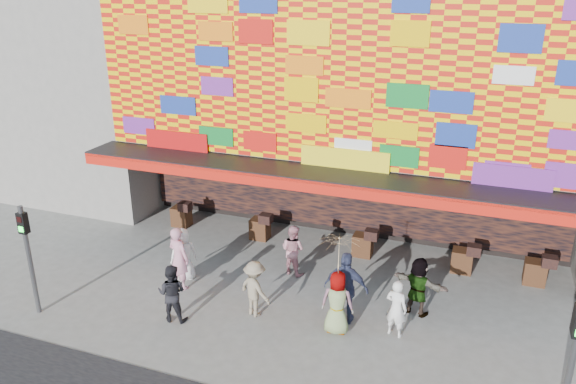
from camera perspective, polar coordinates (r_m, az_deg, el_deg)
name	(u,v)px	position (r m, az deg, el deg)	size (l,w,h in m)	color
ground	(280,328)	(14.42, -0.79, -13.69)	(90.00, 90.00, 0.00)	slate
shop_building	(365,70)	(19.92, 7.82, 12.22)	(15.20, 9.40, 10.00)	gray
neighbor_left	(55,35)	(25.83, -22.58, 14.56)	(11.00, 8.00, 12.00)	gray
signal_left	(28,248)	(15.55, -24.94, -5.19)	(0.22, 0.20, 3.00)	#59595B
signal_right	(573,357)	(11.62, 26.99, -14.71)	(0.22, 0.20, 3.00)	#59595B
ped_a	(184,255)	(16.39, -10.53, -6.27)	(0.77, 0.50, 1.58)	white
ped_b	(179,258)	(15.95, -11.03, -6.60)	(0.67, 0.44, 1.84)	#CE859D
ped_c	(172,293)	(14.63, -11.72, -10.02)	(0.75, 0.58, 1.54)	black
ped_d	(255,289)	(14.56, -3.39, -9.79)	(0.98, 0.56, 1.52)	gray
ped_e	(346,288)	(14.24, 5.93, -9.69)	(1.13, 0.47, 1.93)	#343A5B
ped_f	(418,286)	(14.95, 13.09, -9.32)	(1.48, 0.47, 1.59)	gray
ped_g	(337,303)	(13.91, 5.02, -11.14)	(0.80, 0.52, 1.64)	gray
ped_h	(396,308)	(14.03, 10.93, -11.52)	(0.55, 0.36, 1.49)	white
ped_i	(293,250)	(16.46, 0.49, -5.88)	(0.74, 0.58, 1.53)	pink
parasol	(339,254)	(13.25, 5.20, -6.27)	(1.26, 1.27, 1.85)	#FBD09E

